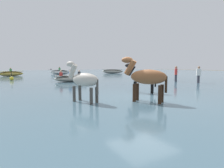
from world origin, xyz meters
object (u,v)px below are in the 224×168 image
horse_trailing_pinto (84,81)px  boat_mid_channel (60,72)px  boat_far_inshore (11,74)px  person_wading_close (199,76)px  horse_lead_chestnut (146,78)px  boat_distant_east (112,71)px  person_onlooker_left (176,75)px  channel_buoy (12,78)px  boat_near_starboard (70,78)px  horse_flank_black (142,78)px

horse_trailing_pinto → boat_mid_channel: horse_trailing_pinto is taller
boat_far_inshore → person_wading_close: 22.84m
horse_trailing_pinto → boat_far_inshore: bearing=95.6°
horse_lead_chestnut → boat_distant_east: horse_lead_chestnut is taller
person_wading_close → person_onlooker_left: bearing=107.1°
boat_mid_channel → channel_buoy: size_ratio=4.38×
boat_mid_channel → channel_buoy: (-7.04, -10.25, -0.17)m
person_onlooker_left → boat_far_inshore: bearing=126.7°
horse_trailing_pinto → person_wading_close: 11.40m
boat_mid_channel → boat_near_starboard: size_ratio=1.31×
horse_trailing_pinto → boat_mid_channel: bearing=78.4°
boat_mid_channel → boat_far_inshore: (-6.95, -1.85, -0.03)m
horse_flank_black → boat_distant_east: 24.38m
horse_flank_black → person_wading_close: bearing=15.8°
person_onlooker_left → person_wading_close: 1.92m
horse_flank_black → person_wading_close: 7.74m
horse_trailing_pinto → person_wading_close: horse_trailing_pinto is taller
boat_distant_east → person_wading_close: size_ratio=2.36×
horse_flank_black → boat_near_starboard: 8.38m
channel_buoy → boat_far_inshore: bearing=89.4°
person_wading_close → channel_buoy: 16.76m
boat_distant_east → boat_far_inshore: 16.33m
boat_mid_channel → person_onlooker_left: 19.54m
horse_flank_black → person_onlooker_left: (6.88, 3.95, -0.20)m
boat_distant_east → horse_lead_chestnut: bearing=-116.7°
boat_near_starboard → person_wading_close: (8.78, -6.15, 0.30)m
horse_lead_chestnut → boat_mid_channel: size_ratio=0.54×
boat_mid_channel → boat_distant_east: (9.34, -0.73, -0.01)m
horse_trailing_pinto → channel_buoy: size_ratio=2.15×
person_wading_close → channel_buoy: bearing=142.0°
horse_lead_chestnut → boat_far_inshore: (-4.23, 22.86, -0.60)m
boat_far_inshore → channel_buoy: boat_far_inshore is taller
horse_lead_chestnut → person_onlooker_left: 10.26m
boat_near_starboard → person_wading_close: person_wading_close is taller
boat_mid_channel → boat_distant_east: size_ratio=0.98×
person_wading_close → horse_trailing_pinto: bearing=-164.8°
boat_near_starboard → channel_buoy: bearing=136.8°
boat_far_inshore → person_onlooker_left: person_onlooker_left is taller
horse_lead_chestnut → person_wading_close: horse_lead_chestnut is taller
person_onlooker_left → channel_buoy: person_onlooker_left is taller
horse_lead_chestnut → boat_mid_channel: 24.87m
horse_trailing_pinto → person_wading_close: size_ratio=1.14×
horse_trailing_pinto → boat_far_inshore: 21.79m
horse_flank_black → boat_distant_east: (10.63, 21.94, -0.44)m
person_onlooker_left → boat_near_starboard: bearing=152.3°
boat_distant_east → boat_mid_channel: bearing=175.5°
horse_flank_black → boat_mid_channel: horse_flank_black is taller
boat_near_starboard → person_wading_close: bearing=-35.0°
horse_trailing_pinto → horse_flank_black: 3.66m
boat_mid_channel → person_wading_close: (6.16, -20.56, 0.23)m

